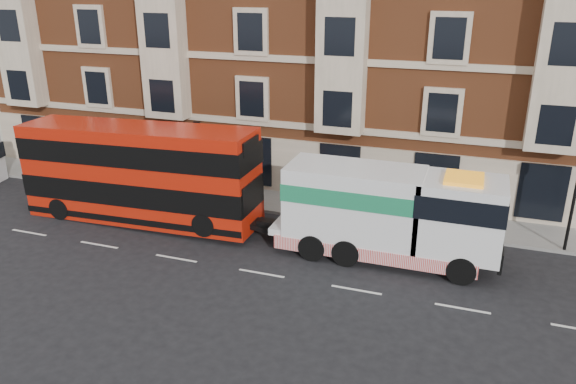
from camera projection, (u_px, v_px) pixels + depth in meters
name	position (u px, v px, depth m)	size (l,w,h in m)	color
ground	(262.00, 273.00, 23.19)	(120.00, 120.00, 0.00)	black
sidewalk	(314.00, 206.00, 29.77)	(90.00, 3.00, 0.15)	slate
victorian_terrace	(362.00, 3.00, 32.65)	(45.00, 12.00, 20.40)	brown
lamp_post_west	(199.00, 155.00, 29.54)	(0.35, 0.15, 4.35)	black
lamp_post_east	(575.00, 197.00, 23.99)	(0.35, 0.15, 4.35)	black
double_decker_bus	(139.00, 172.00, 27.33)	(11.97, 2.75, 4.85)	red
tow_truck	(385.00, 213.00, 23.77)	(9.59, 2.83, 4.00)	white
pedestrian	(66.00, 163.00, 33.84)	(0.58, 0.38, 1.60)	#1C1A35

